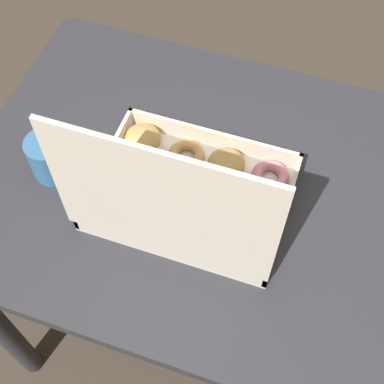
% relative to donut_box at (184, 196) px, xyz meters
% --- Properties ---
extents(ground_plane, '(8.00, 8.00, 0.00)m').
position_rel_donut_box_xyz_m(ground_plane, '(-0.03, -0.07, -0.83)').
color(ground_plane, '#42382D').
extents(dining_table, '(0.98, 0.72, 0.77)m').
position_rel_donut_box_xyz_m(dining_table, '(-0.03, -0.07, -0.19)').
color(dining_table, '#2D2D33').
rests_on(dining_table, ground_plane).
extents(donut_box, '(0.37, 0.28, 0.33)m').
position_rel_donut_box_xyz_m(donut_box, '(0.00, 0.00, 0.00)').
color(donut_box, silver).
rests_on(donut_box, dining_table).
extents(coffee_mug, '(0.08, 0.08, 0.09)m').
position_rel_donut_box_xyz_m(coffee_mug, '(0.28, -0.00, -0.01)').
color(coffee_mug, teal).
rests_on(coffee_mug, dining_table).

